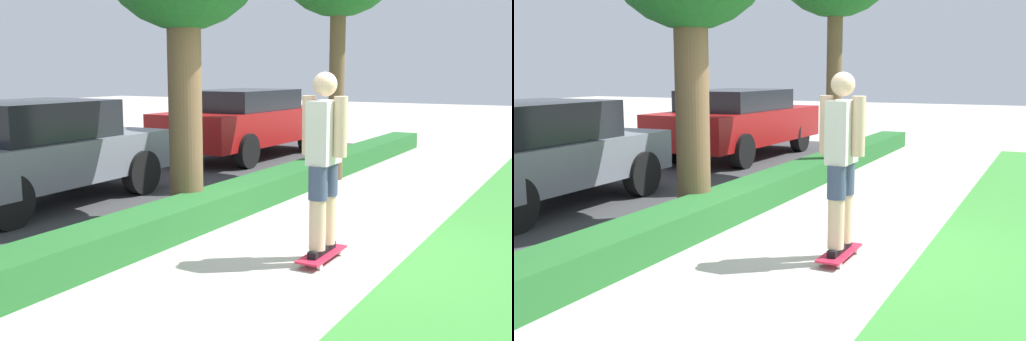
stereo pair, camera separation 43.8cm
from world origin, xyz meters
TOP-DOWN VIEW (x-y plane):
  - ground_plane at (0.00, 0.00)m, footprint 60.00×60.00m
  - street_asphalt at (0.00, 4.20)m, footprint 18.33×5.00m
  - hedge_row at (0.00, 1.60)m, footprint 18.33×0.60m
  - skateboard at (-0.37, -0.29)m, footprint 0.76×0.24m
  - skater_person at (-0.37, -0.29)m, footprint 0.51×0.46m
  - parked_car_middle at (0.05, 4.27)m, footprint 3.98×1.89m
  - parked_car_rear at (5.63, 4.18)m, footprint 4.64×2.00m

SIDE VIEW (x-z plane):
  - ground_plane at x=0.00m, z-range 0.00..0.00m
  - street_asphalt at x=0.00m, z-range 0.00..0.01m
  - skateboard at x=-0.37m, z-range 0.03..0.11m
  - hedge_row at x=0.00m, z-range 0.00..0.36m
  - parked_car_middle at x=0.05m, z-range 0.04..1.51m
  - parked_car_rear at x=5.63m, z-range 0.06..1.54m
  - skater_person at x=-0.37m, z-range 0.14..1.93m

